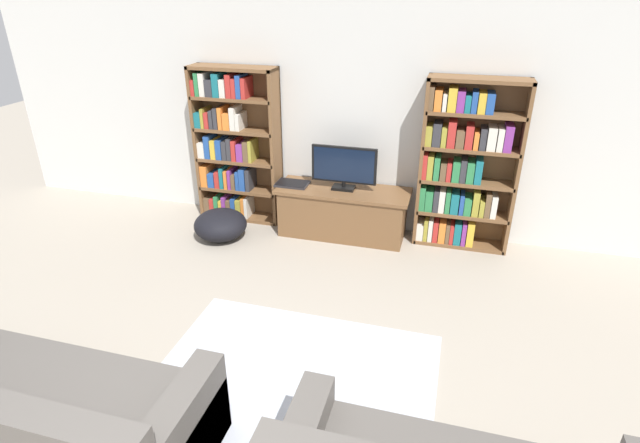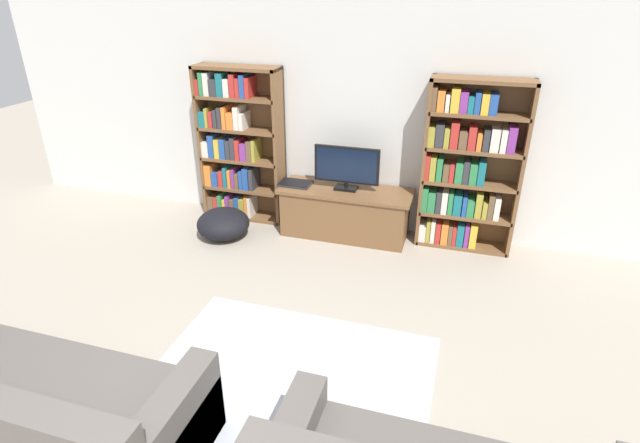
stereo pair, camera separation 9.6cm
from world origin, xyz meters
name	(u,v)px [view 1 (the left image)]	position (x,y,z in m)	size (l,w,h in m)	color
wall_back	(359,114)	(0.00, 4.23, 1.30)	(8.80, 0.06, 2.60)	silver
bookshelf_left	(233,146)	(-1.42, 4.05, 0.87)	(0.97, 0.30, 1.77)	brown
bookshelf_right	(463,167)	(1.13, 4.05, 0.86)	(0.97, 0.30, 1.77)	brown
tv_stand	(343,212)	(-0.09, 3.91, 0.27)	(1.45, 0.53, 0.54)	brown
television	(344,167)	(-0.09, 3.92, 0.79)	(0.70, 0.16, 0.48)	black
laptop	(292,184)	(-0.66, 3.89, 0.56)	(0.36, 0.25, 0.03)	#28282D
area_rug	(294,377)	(0.10, 1.61, 0.01)	(2.00, 1.46, 0.02)	#B2B7C1
couch_left_sectional	(38,421)	(-1.13, 0.59, 0.27)	(1.96, 0.90, 0.77)	#56514C
beanbag_ottoman	(220,225)	(-1.36, 3.45, 0.16)	(0.58, 0.58, 0.32)	black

